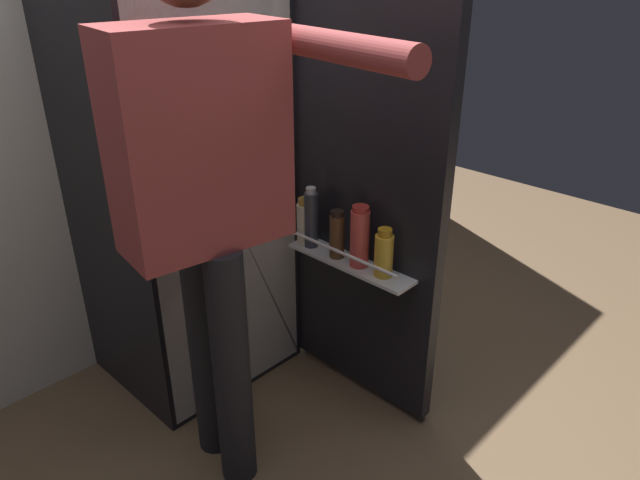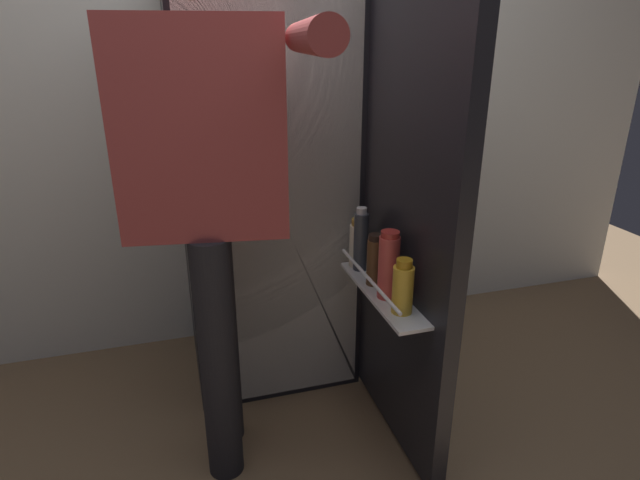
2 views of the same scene
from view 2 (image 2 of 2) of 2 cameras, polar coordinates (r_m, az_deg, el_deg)
The scene contains 4 objects.
ground_plane at distance 2.11m, azimuth -2.37°, elevation -20.82°, with size 6.13×6.13×0.00m, color brown.
kitchen_wall at distance 2.45m, azimuth -8.33°, elevation 18.70°, with size 4.40×0.10×2.63m, color silver.
refrigerator at distance 2.14m, azimuth -5.21°, elevation 5.25°, with size 0.73×1.26×1.65m.
person at distance 1.57m, azimuth -12.26°, elevation 7.66°, with size 0.58×0.84×1.73m.
Camera 2 is at (-0.37, -1.52, 1.41)m, focal length 28.94 mm.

